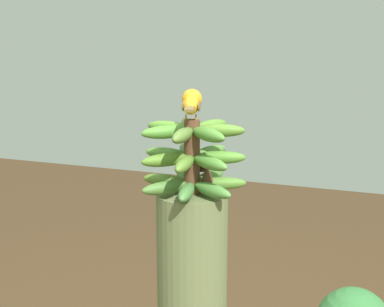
# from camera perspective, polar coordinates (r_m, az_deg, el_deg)

# --- Properties ---
(banana_bunch) EXTENTS (0.33, 0.33, 0.22)m
(banana_bunch) POSITION_cam_1_polar(r_m,az_deg,el_deg) (1.73, 0.03, -0.39)
(banana_bunch) COLOR brown
(banana_bunch) RESTS_ON banana_tree
(perched_bird) EXTENTS (0.21, 0.09, 0.09)m
(perched_bird) POSITION_cam_1_polar(r_m,az_deg,el_deg) (1.72, -0.06, 5.03)
(perched_bird) COLOR #C68933
(perched_bird) RESTS_ON banana_bunch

